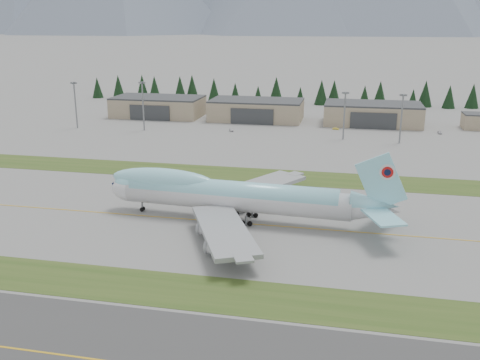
% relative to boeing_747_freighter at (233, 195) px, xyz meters
% --- Properties ---
extents(ground, '(7000.00, 7000.00, 0.00)m').
position_rel_boeing_747_freighter_xyz_m(ground, '(-5.03, -2.05, -6.91)').
color(ground, slate).
rests_on(ground, ground).
extents(grass_strip_near, '(400.00, 14.00, 0.08)m').
position_rel_boeing_747_freighter_xyz_m(grass_strip_near, '(-5.03, -40.05, -6.91)').
color(grass_strip_near, '#324C1B').
rests_on(grass_strip_near, ground).
extents(grass_strip_far, '(400.00, 18.00, 0.08)m').
position_rel_boeing_747_freighter_xyz_m(grass_strip_far, '(-5.03, 42.95, -6.91)').
color(grass_strip_far, '#324C1B').
rests_on(grass_strip_far, ground).
extents(taxiway_line_main, '(400.00, 0.40, 0.02)m').
position_rel_boeing_747_freighter_xyz_m(taxiway_line_main, '(-5.03, -2.05, -6.91)').
color(taxiway_line_main, gold).
rests_on(taxiway_line_main, ground).
extents(boeing_747_freighter, '(79.40, 68.63, 20.96)m').
position_rel_boeing_747_freighter_xyz_m(boeing_747_freighter, '(0.00, 0.00, 0.00)').
color(boeing_747_freighter, silver).
rests_on(boeing_747_freighter, ground).
extents(hangar_left, '(48.00, 26.60, 10.80)m').
position_rel_boeing_747_freighter_xyz_m(hangar_left, '(-75.03, 147.85, -1.52)').
color(hangar_left, gray).
rests_on(hangar_left, ground).
extents(hangar_center, '(48.00, 26.60, 10.80)m').
position_rel_boeing_747_freighter_xyz_m(hangar_center, '(-20.03, 147.85, -1.52)').
color(hangar_center, gray).
rests_on(hangar_center, ground).
extents(hangar_right, '(48.00, 26.60, 10.80)m').
position_rel_boeing_747_freighter_xyz_m(hangar_right, '(39.97, 147.85, -1.52)').
color(hangar_right, gray).
rests_on(hangar_right, ground).
extents(control_shed, '(14.00, 12.00, 7.60)m').
position_rel_boeing_747_freighter_xyz_m(control_shed, '(89.97, 145.95, -3.11)').
color(control_shed, gray).
rests_on(control_shed, ground).
extents(floodlight_masts, '(155.85, 6.80, 23.21)m').
position_rel_boeing_747_freighter_xyz_m(floodlight_masts, '(-24.70, 107.28, 8.50)').
color(floodlight_masts, gray).
rests_on(floodlight_masts, ground).
extents(service_vehicle_a, '(3.08, 3.69, 1.19)m').
position_rel_boeing_747_freighter_xyz_m(service_vehicle_a, '(-26.39, 114.97, -6.91)').
color(service_vehicle_a, silver).
rests_on(service_vehicle_a, ground).
extents(service_vehicle_b, '(3.39, 1.80, 1.06)m').
position_rel_boeing_747_freighter_xyz_m(service_vehicle_b, '(22.36, 129.47, -6.91)').
color(service_vehicle_b, gold).
rests_on(service_vehicle_b, ground).
extents(service_vehicle_c, '(1.91, 4.02, 1.13)m').
position_rel_boeing_747_freighter_xyz_m(service_vehicle_c, '(70.41, 129.74, -6.91)').
color(service_vehicle_c, '#B2B1B6').
rests_on(service_vehicle_c, ground).
extents(conifer_belt, '(278.20, 15.05, 16.67)m').
position_rel_boeing_747_freighter_xyz_m(conifer_belt, '(-13.35, 210.65, 0.66)').
color(conifer_belt, black).
rests_on(conifer_belt, ground).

